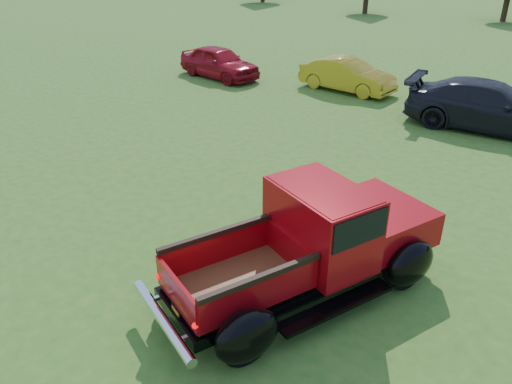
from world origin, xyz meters
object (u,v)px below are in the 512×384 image
show_car_red (219,62)px  show_car_yellow (347,75)px  pickup_truck (320,240)px  show_car_grey (490,106)px

show_car_red → show_car_yellow: size_ratio=1.02×
pickup_truck → show_car_grey: (0.19, 9.39, -0.15)m
pickup_truck → show_car_grey: bearing=109.7°
show_car_red → show_car_yellow: bearing=-68.0°
pickup_truck → show_car_red: size_ratio=1.40×
pickup_truck → show_car_red: bearing=158.4°
show_car_yellow → show_car_red: bearing=108.0°
pickup_truck → show_car_grey: size_ratio=1.06×
pickup_truck → show_car_yellow: size_ratio=1.43×
show_car_red → show_car_grey: size_ratio=0.76×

